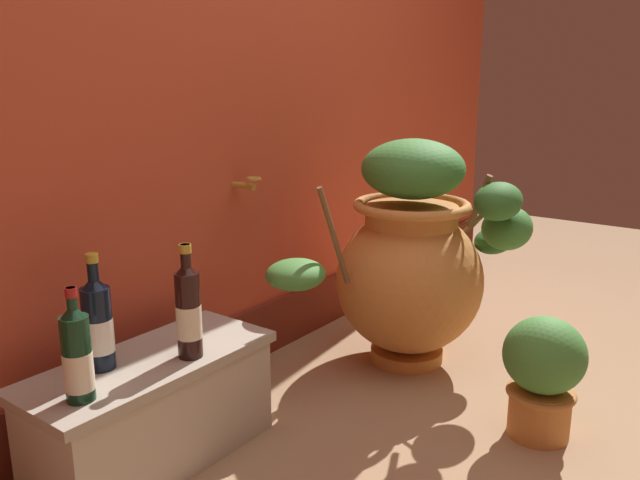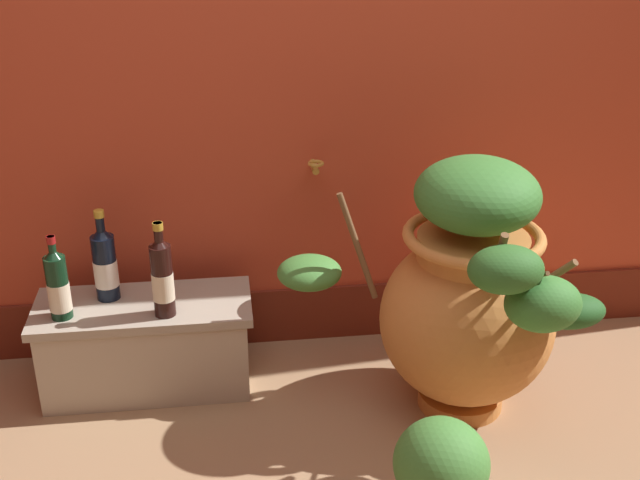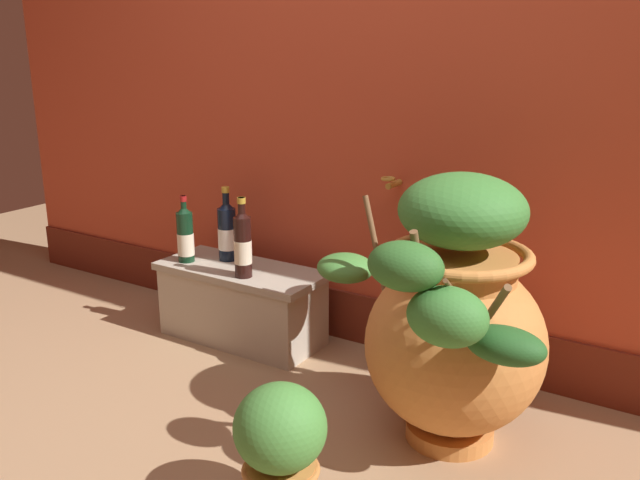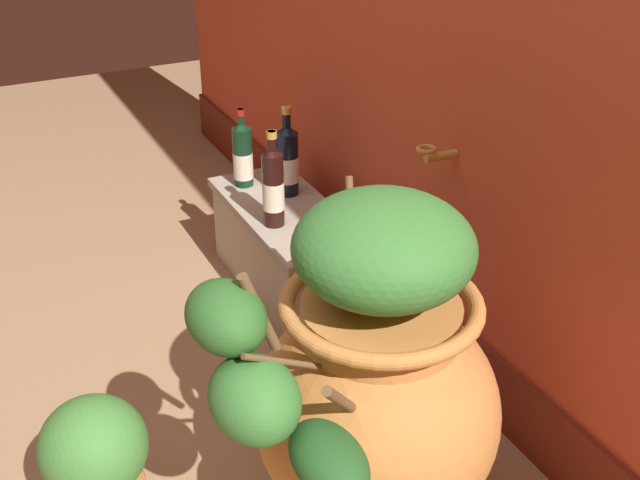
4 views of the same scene
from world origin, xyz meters
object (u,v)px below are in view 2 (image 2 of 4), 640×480
at_px(wine_bottle_left, 58,285).
at_px(wine_bottle_right, 162,276).
at_px(terracotta_urn, 469,298).
at_px(wine_bottle_middle, 105,263).

bearing_deg(wine_bottle_left, wine_bottle_right, -4.29).
relative_size(wine_bottle_left, wine_bottle_right, 0.88).
bearing_deg(wine_bottle_left, terracotta_urn, -8.93).
relative_size(wine_bottle_left, wine_bottle_middle, 0.90).
xyz_separation_m(terracotta_urn, wine_bottle_middle, (-1.17, 0.32, 0.04)).
bearing_deg(terracotta_urn, wine_bottle_middle, 164.70).
bearing_deg(wine_bottle_right, wine_bottle_middle, 144.78).
bearing_deg(terracotta_urn, wine_bottle_right, 169.50).
bearing_deg(wine_bottle_middle, wine_bottle_right, -35.22).
relative_size(terracotta_urn, wine_bottle_right, 2.85).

